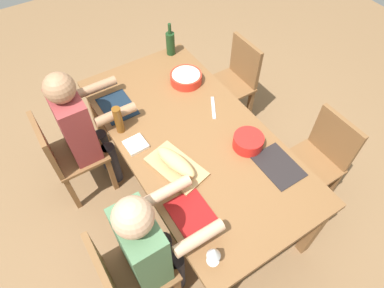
% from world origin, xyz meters
% --- Properties ---
extents(ground_plane, '(8.00, 8.00, 0.00)m').
position_xyz_m(ground_plane, '(0.00, 0.00, 0.00)').
color(ground_plane, brown).
extents(dining_table, '(1.95, 0.99, 0.74)m').
position_xyz_m(dining_table, '(0.00, 0.00, 0.66)').
color(dining_table, brown).
rests_on(dining_table, ground_plane).
extents(chair_far_left, '(0.40, 0.40, 0.85)m').
position_xyz_m(chair_far_left, '(-0.54, 0.82, 0.48)').
color(chair_far_left, brown).
rests_on(chair_far_left, ground_plane).
extents(diner_far_left, '(0.41, 0.53, 1.20)m').
position_xyz_m(diner_far_left, '(-0.54, 0.63, 0.70)').
color(diner_far_left, '#2D2D38').
rests_on(diner_far_left, ground_plane).
extents(chair_near_right, '(0.40, 0.40, 0.85)m').
position_xyz_m(chair_near_right, '(0.54, -0.82, 0.48)').
color(chair_near_right, brown).
rests_on(chair_near_right, ground_plane).
extents(chair_far_right, '(0.40, 0.40, 0.85)m').
position_xyz_m(chair_far_right, '(0.54, 0.82, 0.48)').
color(chair_far_right, brown).
rests_on(chair_far_right, ground_plane).
extents(diner_far_right, '(0.41, 0.53, 1.20)m').
position_xyz_m(diner_far_right, '(0.54, 0.63, 0.70)').
color(diner_far_right, '#2D2D38').
rests_on(diner_far_right, ground_plane).
extents(chair_near_left, '(0.40, 0.40, 0.85)m').
position_xyz_m(chair_near_left, '(-0.54, -0.82, 0.48)').
color(chair_near_left, brown).
rests_on(chair_near_left, ground_plane).
extents(serving_bowl_salad, '(0.21, 0.21, 0.09)m').
position_xyz_m(serving_bowl_salad, '(-0.29, -0.27, 0.79)').
color(serving_bowl_salad, red).
rests_on(serving_bowl_salad, dining_table).
extents(serving_bowl_pasta, '(0.26, 0.26, 0.08)m').
position_xyz_m(serving_bowl_pasta, '(0.50, -0.26, 0.78)').
color(serving_bowl_pasta, red).
rests_on(serving_bowl_pasta, dining_table).
extents(cutting_board, '(0.44, 0.31, 0.02)m').
position_xyz_m(cutting_board, '(-0.19, 0.24, 0.75)').
color(cutting_board, tan).
rests_on(cutting_board, dining_table).
extents(bread_loaf, '(0.34, 0.18, 0.09)m').
position_xyz_m(bread_loaf, '(-0.19, 0.24, 0.81)').
color(bread_loaf, tan).
rests_on(bread_loaf, cutting_board).
extents(wine_bottle, '(0.08, 0.08, 0.29)m').
position_xyz_m(wine_bottle, '(0.89, -0.35, 0.85)').
color(wine_bottle, '#193819').
rests_on(wine_bottle, dining_table).
extents(beer_bottle, '(0.06, 0.06, 0.22)m').
position_xyz_m(beer_bottle, '(0.30, 0.41, 0.85)').
color(beer_bottle, brown).
rests_on(beer_bottle, dining_table).
extents(wine_glass, '(0.08, 0.08, 0.17)m').
position_xyz_m(wine_glass, '(-0.82, 0.39, 0.86)').
color(wine_glass, silver).
rests_on(wine_glass, dining_table).
extents(placemat_far_left, '(0.32, 0.23, 0.01)m').
position_xyz_m(placemat_far_left, '(-0.54, 0.33, 0.74)').
color(placemat_far_left, maroon).
rests_on(placemat_far_left, dining_table).
extents(placemat_far_right, '(0.32, 0.23, 0.01)m').
position_xyz_m(placemat_far_right, '(0.54, 0.33, 0.74)').
color(placemat_far_right, '#142333').
rests_on(placemat_far_right, dining_table).
extents(placemat_near_left, '(0.32, 0.23, 0.01)m').
position_xyz_m(placemat_near_left, '(-0.54, -0.33, 0.74)').
color(placemat_near_left, black).
rests_on(placemat_near_left, dining_table).
extents(carving_knife, '(0.21, 0.14, 0.01)m').
position_xyz_m(carving_knife, '(0.13, -0.28, 0.74)').
color(carving_knife, silver).
rests_on(carving_knife, dining_table).
extents(napkin_stack, '(0.15, 0.15, 0.02)m').
position_xyz_m(napkin_stack, '(0.12, 0.38, 0.75)').
color(napkin_stack, white).
rests_on(napkin_stack, dining_table).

